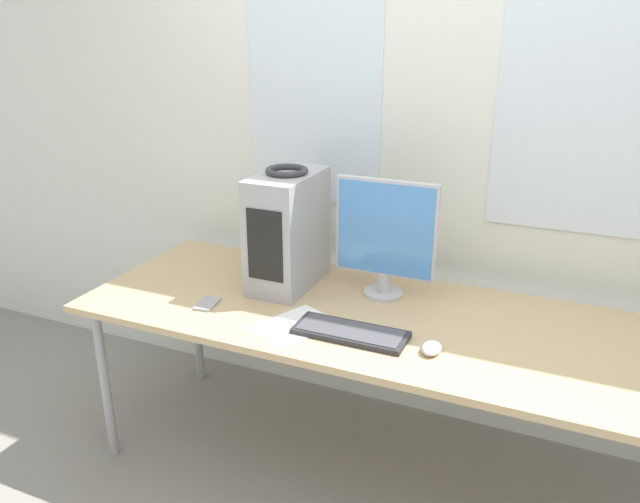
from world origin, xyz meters
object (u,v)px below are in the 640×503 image
object	(u,v)px
pc_tower	(288,230)
mouse	(432,348)
cell_phone	(207,304)
monitor_main	(386,236)
keyboard	(350,332)
headphones	(287,171)

from	to	relation	value
pc_tower	mouse	xyz separation A→B (m)	(0.70, -0.33, -0.22)
mouse	cell_phone	size ratio (longest dim) A/B	0.79
monitor_main	mouse	size ratio (longest dim) A/B	4.72
keyboard	mouse	bearing A→B (deg)	-0.43
cell_phone	headphones	bearing A→B (deg)	49.11
monitor_main	mouse	bearing A→B (deg)	-52.01
keyboard	mouse	distance (m)	0.29
monitor_main	cell_phone	size ratio (longest dim) A/B	3.70
pc_tower	headphones	size ratio (longest dim) A/B	2.80
pc_tower	keyboard	bearing A→B (deg)	-38.62
headphones	monitor_main	size ratio (longest dim) A/B	0.35
mouse	cell_phone	bearing A→B (deg)	179.39
pc_tower	cell_phone	world-z (taller)	pc_tower
mouse	pc_tower	bearing A→B (deg)	155.02
monitor_main	mouse	world-z (taller)	monitor_main
keyboard	cell_phone	world-z (taller)	keyboard
keyboard	mouse	xyz separation A→B (m)	(0.29, -0.00, 0.01)
monitor_main	cell_phone	distance (m)	0.75
monitor_main	keyboard	world-z (taller)	monitor_main
keyboard	pc_tower	bearing A→B (deg)	141.38
cell_phone	monitor_main	bearing A→B (deg)	22.82
monitor_main	keyboard	xyz separation A→B (m)	(0.00, -0.37, -0.25)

